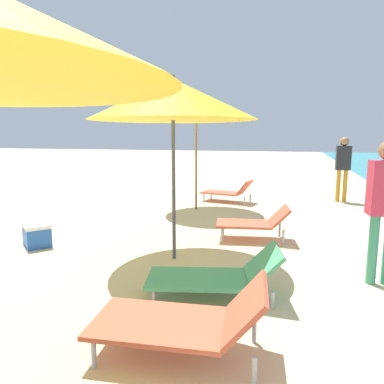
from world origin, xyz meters
TOP-DOWN VIEW (x-y plane):
  - lounger_nearest_shoreside at (0.53, 1.37)m, footprint 1.44×0.80m
  - umbrella_second at (-0.29, 3.48)m, footprint 2.28×2.28m
  - lounger_second_shoreside at (0.70, 4.73)m, footprint 1.28×0.76m
  - lounger_second_inland at (0.56, 2.47)m, footprint 1.54×0.93m
  - umbrella_farthest at (-0.92, 6.87)m, footprint 2.17×2.17m
  - lounger_farthest_shoreside at (-0.35, 8.03)m, footprint 1.40×0.81m
  - person_walking_near at (2.54, 8.95)m, footprint 0.37×0.24m
  - cooler_box at (-2.61, 3.43)m, footprint 0.64×0.62m

SIDE VIEW (x-z plane):
  - cooler_box at x=-2.61m, z-range 0.00..0.37m
  - lounger_second_inland at x=0.56m, z-range -0.03..0.53m
  - lounger_farthest_shoreside at x=-0.35m, z-range -0.02..0.60m
  - lounger_nearest_shoreside at x=0.53m, z-range -0.01..0.63m
  - lounger_second_shoreside at x=0.70m, z-range 0.02..0.61m
  - person_walking_near at x=2.54m, z-range 0.19..1.91m
  - umbrella_second at x=-0.29m, z-range 0.95..3.50m
  - umbrella_farthest at x=-0.92m, z-range 1.05..3.82m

